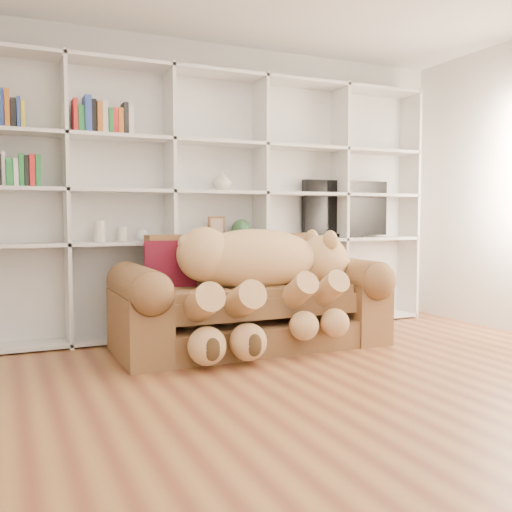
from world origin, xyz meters
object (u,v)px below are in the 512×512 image
teddy_bear (260,271)px  gift_box (333,322)px  tv (345,210)px  sofa (250,304)px

teddy_bear → gift_box: 1.03m
tv → sofa: bearing=-153.7°
teddy_bear → tv: (1.36, 0.86, 0.51)m
teddy_bear → gift_box: teddy_bear is taller
sofa → teddy_bear: size_ratio=1.33×
teddy_bear → tv: bearing=40.7°
teddy_bear → tv: 1.69m
gift_box → tv: tv is taller
gift_box → teddy_bear: bearing=-163.3°
sofa → teddy_bear: (0.01, -0.19, 0.30)m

